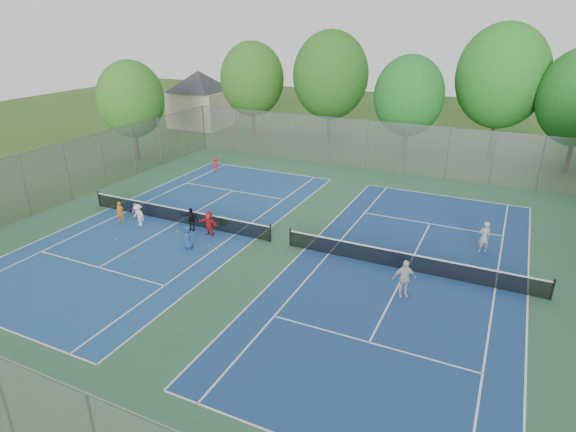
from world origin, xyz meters
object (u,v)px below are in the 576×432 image
object	(u,v)px
ball_crate	(184,214)
ball_hopper	(223,221)
net_right	(407,262)
net_left	(177,216)
instructor	(484,237)

from	to	relation	value
ball_crate	ball_hopper	xyz separation A→B (m)	(3.09, -0.24, 0.15)
net_right	ball_hopper	xyz separation A→B (m)	(-11.28, 0.83, -0.18)
net_left	instructor	xyz separation A→B (m)	(17.19, 3.71, 0.44)
net_left	instructor	size ratio (longest dim) A/B	7.19
ball_crate	net_left	bearing A→B (deg)	-70.88
ball_hopper	instructor	xyz separation A→B (m)	(14.47, 2.88, 0.62)
instructor	net_left	bearing A→B (deg)	-16.53
net_right	ball_hopper	bearing A→B (deg)	175.77
net_left	net_right	bearing A→B (deg)	0.00
ball_crate	instructor	world-z (taller)	instructor
net_right	ball_hopper	distance (m)	11.31
net_right	instructor	world-z (taller)	instructor
net_right	instructor	size ratio (longest dim) A/B	7.19
ball_crate	instructor	size ratio (longest dim) A/B	0.17
net_left	ball_crate	size ratio (longest dim) A/B	42.83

